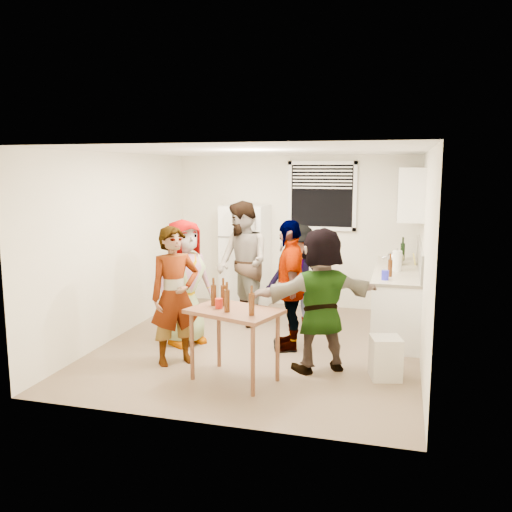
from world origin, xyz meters
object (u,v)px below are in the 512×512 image
(guest_black, at_px, (289,348))
(guest_orange, at_px, (319,369))
(beer_bottle_table, at_px, (227,312))
(guest_stripe, at_px, (176,363))
(refrigerator, at_px, (245,257))
(blue_cup, at_px, (385,280))
(beer_bottle_counter, at_px, (390,277))
(kettle, at_px, (395,265))
(wine_bottle, at_px, (402,260))
(red_cup, at_px, (219,308))
(trash_bin, at_px, (386,356))
(guest_grey, at_px, (186,343))
(guest_back_left, at_px, (243,324))
(guest_back_right, at_px, (298,330))
(serving_table, at_px, (235,380))

(guest_black, xyz_separation_m, guest_orange, (0.49, -0.65, 0.00))
(beer_bottle_table, relative_size, guest_stripe, 0.15)
(refrigerator, distance_m, blue_cup, 2.79)
(beer_bottle_counter, relative_size, blue_cup, 1.81)
(kettle, xyz_separation_m, blue_cup, (-0.10, -1.16, 0.00))
(guest_orange, bearing_deg, wine_bottle, -140.52)
(wine_bottle, bearing_deg, guest_orange, -109.01)
(beer_bottle_table, bearing_deg, wine_bottle, 61.24)
(refrigerator, height_order, red_cup, refrigerator)
(beer_bottle_counter, distance_m, guest_orange, 1.65)
(beer_bottle_counter, distance_m, trash_bin, 1.41)
(beer_bottle_counter, distance_m, guest_grey, 2.82)
(guest_back_left, bearing_deg, beer_bottle_table, -31.81)
(kettle, distance_m, guest_black, 2.13)
(refrigerator, relative_size, guest_black, 1.02)
(wine_bottle, distance_m, blue_cup, 1.61)
(guest_orange, bearing_deg, beer_bottle_table, 5.73)
(guest_black, bearing_deg, red_cup, -38.60)
(blue_cup, height_order, guest_back_right, blue_cup)
(kettle, xyz_separation_m, red_cup, (-1.80, -2.67, -0.10))
(kettle, bearing_deg, guest_grey, -139.06)
(refrigerator, relative_size, red_cup, 15.63)
(beer_bottle_table, distance_m, guest_back_right, 2.31)
(beer_bottle_counter, bearing_deg, wine_bottle, 83.70)
(blue_cup, distance_m, guest_back_left, 2.31)
(red_cup, distance_m, guest_back_right, 2.23)
(kettle, distance_m, serving_table, 3.25)
(guest_back_right, relative_size, guest_black, 0.91)
(guest_stripe, bearing_deg, blue_cup, -16.78)
(wine_bottle, bearing_deg, blue_cup, -97.27)
(beer_bottle_counter, relative_size, guest_stripe, 0.14)
(trash_bin, height_order, guest_orange, trash_bin)
(guest_grey, bearing_deg, refrigerator, 29.74)
(beer_bottle_counter, xyz_separation_m, serving_table, (-1.57, -1.74, -0.90))
(serving_table, relative_size, guest_black, 0.57)
(wine_bottle, height_order, serving_table, wine_bottle)
(wine_bottle, distance_m, guest_black, 2.50)
(refrigerator, height_order, blue_cup, refrigerator)
(wine_bottle, distance_m, trash_bin, 2.70)
(beer_bottle_counter, height_order, trash_bin, beer_bottle_counter)
(guest_back_right, distance_m, guest_orange, 1.56)
(guest_back_left, xyz_separation_m, guest_back_right, (0.85, -0.06, 0.00))
(blue_cup, height_order, serving_table, blue_cup)
(beer_bottle_counter, distance_m, red_cup, 2.47)
(guest_stripe, bearing_deg, wine_bottle, 3.95)
(kettle, relative_size, guest_grey, 0.16)
(serving_table, bearing_deg, red_cup, 178.30)
(kettle, distance_m, trash_bin, 2.28)
(refrigerator, height_order, guest_back_left, refrigerator)
(guest_grey, height_order, guest_back_left, guest_back_left)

